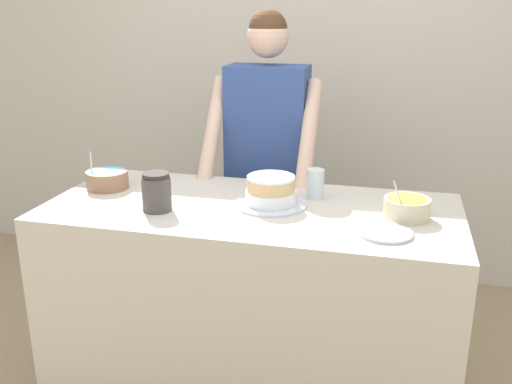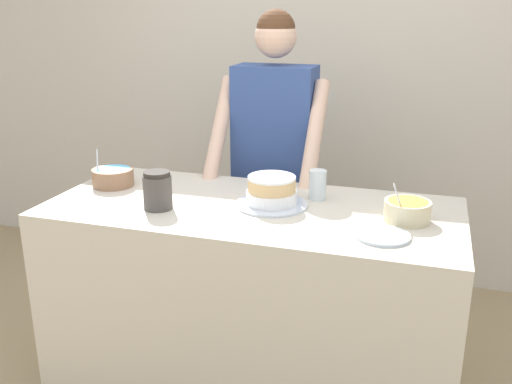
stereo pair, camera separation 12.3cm
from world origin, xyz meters
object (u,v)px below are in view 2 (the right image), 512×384
(cake, at_px, (272,193))
(drinking_glass, at_px, (318,185))
(frosting_bowl_blue, at_px, (113,176))
(stoneware_jar, at_px, (158,190))
(person_baker, at_px, (274,147))
(ceramic_plate, at_px, (383,236))
(frosting_bowl_orange, at_px, (407,210))

(cake, height_order, drinking_glass, drinking_glass)
(cake, xyz_separation_m, frosting_bowl_blue, (-0.78, 0.05, -0.01))
(stoneware_jar, bearing_deg, frosting_bowl_blue, 146.93)
(cake, xyz_separation_m, stoneware_jar, (-0.44, -0.18, 0.02))
(person_baker, distance_m, ceramic_plate, 1.05)
(cake, bearing_deg, person_baker, 104.78)
(frosting_bowl_orange, xyz_separation_m, drinking_glass, (-0.39, 0.16, 0.02))
(cake, relative_size, frosting_bowl_orange, 1.71)
(frosting_bowl_blue, bearing_deg, ceramic_plate, -11.73)
(drinking_glass, bearing_deg, frosting_bowl_blue, -174.49)
(person_baker, distance_m, drinking_glass, 0.57)
(drinking_glass, bearing_deg, ceramic_plate, -48.43)
(frosting_bowl_blue, distance_m, drinking_glass, 0.96)
(drinking_glass, bearing_deg, person_baker, 125.07)
(frosting_bowl_blue, bearing_deg, person_baker, 41.79)
(frosting_bowl_blue, bearing_deg, stoneware_jar, -33.07)
(drinking_glass, bearing_deg, stoneware_jar, -152.40)
(frosting_bowl_orange, distance_m, ceramic_plate, 0.21)
(person_baker, distance_m, frosting_bowl_orange, 0.95)
(person_baker, relative_size, frosting_bowl_orange, 9.57)
(frosting_bowl_blue, bearing_deg, frosting_bowl_orange, -2.84)
(drinking_glass, bearing_deg, cake, -139.86)
(frosting_bowl_blue, distance_m, stoneware_jar, 0.41)
(frosting_bowl_orange, height_order, frosting_bowl_blue, frosting_bowl_blue)
(frosting_bowl_orange, bearing_deg, stoneware_jar, -170.94)
(frosting_bowl_orange, bearing_deg, drinking_glass, 157.82)
(person_baker, height_order, ceramic_plate, person_baker)
(cake, distance_m, stoneware_jar, 0.47)
(cake, distance_m, ceramic_plate, 0.53)
(person_baker, bearing_deg, drinking_glass, -54.93)
(cake, distance_m, drinking_glass, 0.22)
(frosting_bowl_orange, relative_size, drinking_glass, 1.39)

